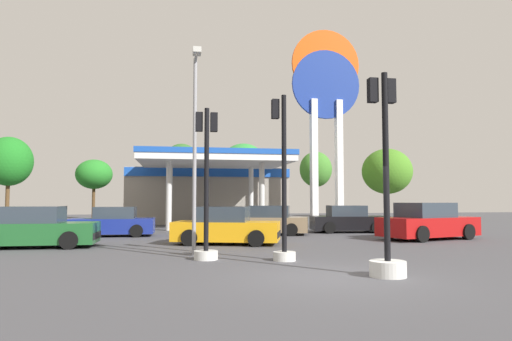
{
  "coord_description": "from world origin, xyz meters",
  "views": [
    {
      "loc": [
        -3.45,
        -9.9,
        1.74
      ],
      "look_at": [
        1.05,
        16.06,
        3.42
      ],
      "focal_mm": 31.93,
      "sensor_mm": 36.0,
      "label": 1
    }
  ],
  "objects_px": {
    "car_4": "(226,227)",
    "tree_2": "(182,161)",
    "tree_4": "(316,169)",
    "car_3": "(113,223)",
    "traffic_signal_0": "(386,214)",
    "tree_3": "(243,163)",
    "car_5": "(268,221)",
    "tree_1": "(94,174)",
    "car_1": "(428,223)",
    "station_pole_sign": "(326,99)",
    "car_2": "(349,220)",
    "tree_5": "(387,171)",
    "car_0": "(37,229)",
    "traffic_signal_1": "(283,201)",
    "traffic_signal_2": "(206,199)",
    "corner_streetlamp": "(195,133)",
    "tree_0": "(9,162)"
  },
  "relations": [
    {
      "from": "tree_3",
      "to": "traffic_signal_0",
      "type": "bearing_deg",
      "value": -91.92
    },
    {
      "from": "corner_streetlamp",
      "to": "car_3",
      "type": "bearing_deg",
      "value": 113.12
    },
    {
      "from": "tree_0",
      "to": "car_4",
      "type": "bearing_deg",
      "value": -55.05
    },
    {
      "from": "traffic_signal_1",
      "to": "tree_1",
      "type": "relative_size",
      "value": 0.91
    },
    {
      "from": "car_2",
      "to": "tree_5",
      "type": "bearing_deg",
      "value": 58.54
    },
    {
      "from": "car_1",
      "to": "car_4",
      "type": "bearing_deg",
      "value": -175.82
    },
    {
      "from": "tree_3",
      "to": "tree_5",
      "type": "height_order",
      "value": "tree_3"
    },
    {
      "from": "car_1",
      "to": "car_2",
      "type": "bearing_deg",
      "value": 112.0
    },
    {
      "from": "car_4",
      "to": "tree_1",
      "type": "xyz_separation_m",
      "value": [
        -9.12,
        24.05,
        3.26
      ]
    },
    {
      "from": "traffic_signal_1",
      "to": "tree_3",
      "type": "xyz_separation_m",
      "value": [
        2.7,
        26.56,
        3.23
      ]
    },
    {
      "from": "car_5",
      "to": "tree_1",
      "type": "xyz_separation_m",
      "value": [
        -11.67,
        19.55,
        3.28
      ]
    },
    {
      "from": "tree_1",
      "to": "tree_4",
      "type": "relative_size",
      "value": 0.83
    },
    {
      "from": "tree_4",
      "to": "traffic_signal_1",
      "type": "bearing_deg",
      "value": -109.11
    },
    {
      "from": "tree_1",
      "to": "car_1",
      "type": "bearing_deg",
      "value": -52.37
    },
    {
      "from": "car_3",
      "to": "tree_2",
      "type": "relative_size",
      "value": 0.58
    },
    {
      "from": "car_3",
      "to": "car_5",
      "type": "distance_m",
      "value": 7.44
    },
    {
      "from": "car_4",
      "to": "tree_3",
      "type": "xyz_separation_m",
      "value": [
        3.81,
        21.58,
        4.27
      ]
    },
    {
      "from": "car_1",
      "to": "car_2",
      "type": "distance_m",
      "value": 4.94
    },
    {
      "from": "car_2",
      "to": "car_4",
      "type": "xyz_separation_m",
      "value": [
        -7.07,
        -5.23,
        0.02
      ]
    },
    {
      "from": "traffic_signal_2",
      "to": "tree_3",
      "type": "relative_size",
      "value": 0.67
    },
    {
      "from": "traffic_signal_1",
      "to": "corner_streetlamp",
      "type": "relative_size",
      "value": 0.76
    },
    {
      "from": "station_pole_sign",
      "to": "car_1",
      "type": "height_order",
      "value": "station_pole_sign"
    },
    {
      "from": "tree_2",
      "to": "tree_4",
      "type": "xyz_separation_m",
      "value": [
        12.73,
        0.84,
        -0.52
      ]
    },
    {
      "from": "car_0",
      "to": "tree_5",
      "type": "height_order",
      "value": "tree_5"
    },
    {
      "from": "car_4",
      "to": "tree_2",
      "type": "xyz_separation_m",
      "value": [
        -1.53,
        23.32,
        4.46
      ]
    },
    {
      "from": "station_pole_sign",
      "to": "tree_1",
      "type": "xyz_separation_m",
      "value": [
        -16.69,
        13.82,
        -4.31
      ]
    },
    {
      "from": "car_1",
      "to": "car_5",
      "type": "height_order",
      "value": "car_1"
    },
    {
      "from": "car_0",
      "to": "tree_0",
      "type": "bearing_deg",
      "value": 111.13
    },
    {
      "from": "car_2",
      "to": "tree_3",
      "type": "distance_m",
      "value": 17.21
    },
    {
      "from": "tree_2",
      "to": "car_5",
      "type": "bearing_deg",
      "value": -77.77
    },
    {
      "from": "traffic_signal_0",
      "to": "traffic_signal_2",
      "type": "relative_size",
      "value": 1.06
    },
    {
      "from": "car_1",
      "to": "tree_0",
      "type": "relative_size",
      "value": 0.7
    },
    {
      "from": "station_pole_sign",
      "to": "tree_3",
      "type": "bearing_deg",
      "value": 108.36
    },
    {
      "from": "tree_1",
      "to": "car_0",
      "type": "bearing_deg",
      "value": -84.75
    },
    {
      "from": "tree_3",
      "to": "car_5",
      "type": "bearing_deg",
      "value": -94.19
    },
    {
      "from": "tree_1",
      "to": "corner_streetlamp",
      "type": "bearing_deg",
      "value": -74.29
    },
    {
      "from": "car_0",
      "to": "tree_5",
      "type": "relative_size",
      "value": 0.63
    },
    {
      "from": "car_3",
      "to": "traffic_signal_0",
      "type": "distance_m",
      "value": 14.87
    },
    {
      "from": "car_5",
      "to": "tree_4",
      "type": "height_order",
      "value": "tree_4"
    },
    {
      "from": "station_pole_sign",
      "to": "traffic_signal_1",
      "type": "bearing_deg",
      "value": -113.04
    },
    {
      "from": "car_2",
      "to": "car_0",
      "type": "bearing_deg",
      "value": -159.35
    },
    {
      "from": "tree_2",
      "to": "tree_3",
      "type": "xyz_separation_m",
      "value": [
        5.33,
        -1.74,
        -0.19
      ]
    },
    {
      "from": "tree_2",
      "to": "corner_streetlamp",
      "type": "distance_m",
      "value": 26.87
    },
    {
      "from": "car_5",
      "to": "tree_3",
      "type": "distance_m",
      "value": 17.66
    },
    {
      "from": "car_3",
      "to": "tree_1",
      "type": "distance_m",
      "value": 20.06
    },
    {
      "from": "station_pole_sign",
      "to": "car_0",
      "type": "relative_size",
      "value": 3.07
    },
    {
      "from": "car_0",
      "to": "traffic_signal_2",
      "type": "bearing_deg",
      "value": -36.42
    },
    {
      "from": "car_4",
      "to": "tree_0",
      "type": "bearing_deg",
      "value": 124.95
    },
    {
      "from": "car_5",
      "to": "corner_streetlamp",
      "type": "bearing_deg",
      "value": -116.04
    },
    {
      "from": "car_4",
      "to": "traffic_signal_0",
      "type": "relative_size",
      "value": 0.94
    }
  ]
}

